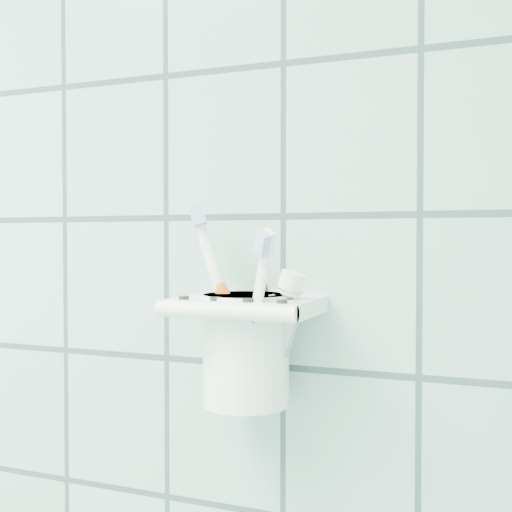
{
  "coord_description": "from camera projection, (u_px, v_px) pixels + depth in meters",
  "views": [
    {
      "loc": [
        0.91,
        0.58,
        1.38
      ],
      "look_at": [
        0.7,
        1.1,
        1.37
      ],
      "focal_mm": 45.0,
      "sensor_mm": 36.0,
      "label": 1
    }
  ],
  "objects": [
    {
      "name": "holder_bracket",
      "position": [
        247.0,
        307.0,
        0.62
      ],
      "size": [
        0.14,
        0.11,
        0.04
      ],
      "color": "white",
      "rests_on": "wall_back"
    },
    {
      "name": "cup",
      "position": [
        246.0,
        345.0,
        0.63
      ],
      "size": [
        0.09,
        0.09,
        0.11
      ],
      "color": "white",
      "rests_on": "holder_bracket"
    },
    {
      "name": "toothbrush_pink",
      "position": [
        254.0,
        293.0,
        0.63
      ],
      "size": [
        0.07,
        0.02,
        0.2
      ],
      "rotation": [
        -0.19,
        -0.29,
        0.53
      ],
      "color": "white",
      "rests_on": "cup"
    },
    {
      "name": "toothbrush_blue",
      "position": [
        248.0,
        292.0,
        0.64
      ],
      "size": [
        0.02,
        0.06,
        0.2
      ],
      "rotation": [
        -0.31,
        0.04,
        0.07
      ],
      "color": "white",
      "rests_on": "cup"
    },
    {
      "name": "toothbrush_orange",
      "position": [
        242.0,
        299.0,
        0.64
      ],
      "size": [
        0.06,
        0.08,
        0.18
      ],
      "rotation": [
        0.23,
        0.49,
        -0.47
      ],
      "color": "white",
      "rests_on": "cup"
    },
    {
      "name": "toothpaste_tube",
      "position": [
        258.0,
        321.0,
        0.63
      ],
      "size": [
        0.06,
        0.03,
        0.14
      ],
      "rotation": [
        0.02,
        0.32,
        -0.09
      ],
      "color": "silver",
      "rests_on": "cup"
    }
  ]
}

